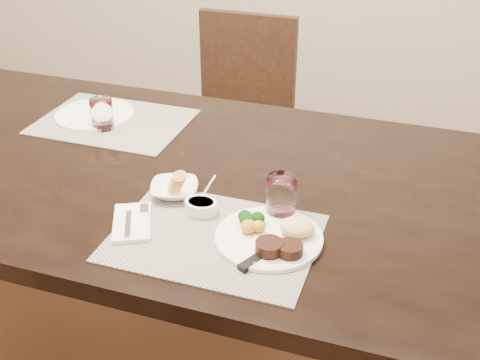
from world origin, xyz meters
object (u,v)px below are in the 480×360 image
(dinner_plate, at_px, (273,236))
(far_plate, at_px, (95,114))
(cracker_bowl, at_px, (174,189))
(wine_glass_near, at_px, (281,198))
(chair_far, at_px, (240,112))
(steak_knife, at_px, (262,250))

(dinner_plate, xyz_separation_m, far_plate, (-0.73, 0.47, -0.01))
(cracker_bowl, distance_m, far_plate, 0.56)
(cracker_bowl, relative_size, wine_glass_near, 1.52)
(dinner_plate, bearing_deg, wine_glass_near, 100.04)
(cracker_bowl, bearing_deg, chair_far, 100.08)
(chair_far, distance_m, wine_glass_near, 1.20)
(dinner_plate, relative_size, steak_knife, 0.98)
(steak_knife, xyz_separation_m, far_plate, (-0.72, 0.51, 0.00))
(chair_far, distance_m, steak_knife, 1.33)
(steak_knife, relative_size, cracker_bowl, 1.63)
(chair_far, distance_m, cracker_bowl, 1.11)
(cracker_bowl, relative_size, far_plate, 0.61)
(steak_knife, bearing_deg, far_plate, 170.37)
(chair_far, bearing_deg, far_plate, -109.50)
(steak_knife, height_order, far_plate, steak_knife)
(chair_far, bearing_deg, cracker_bowl, -79.92)
(dinner_plate, height_order, steak_knife, dinner_plate)
(cracker_bowl, height_order, wine_glass_near, wine_glass_near)
(dinner_plate, xyz_separation_m, wine_glass_near, (-0.01, 0.11, 0.03))
(wine_glass_near, height_order, far_plate, wine_glass_near)
(wine_glass_near, relative_size, far_plate, 0.40)
(dinner_plate, xyz_separation_m, cracker_bowl, (-0.29, 0.11, 0.00))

